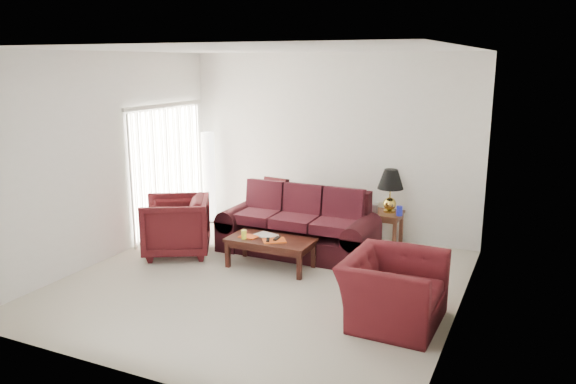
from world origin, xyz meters
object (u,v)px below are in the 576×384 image
Objects in this scene: sofa at (297,223)px; armchair_left at (176,226)px; floor_lamp at (209,177)px; end_table at (385,229)px; coffee_table at (271,253)px; armchair_right at (393,290)px.

sofa is 1.83m from armchair_left.
floor_lamp is at bearing 159.13° from sofa.
armchair_left reaches higher than end_table.
armchair_left is at bearing -151.72° from sofa.
floor_lamp is at bearing 139.86° from coffee_table.
armchair_right is 2.22m from coffee_table.
sofa is 2.37m from floor_lamp.
armchair_right reaches higher than end_table.
armchair_left is (0.51, -1.72, -0.39)m from floor_lamp.
armchair_right is 0.96× the size of coffee_table.
end_table is 2.66m from armchair_right.
armchair_right is (0.78, -2.54, 0.10)m from end_table.
sofa is 1.44m from end_table.
sofa is at bearing -141.82° from end_table.
sofa reaches higher than end_table.
armchair_left is 1.57m from coffee_table.
floor_lamp is (-3.28, 0.03, 0.55)m from end_table.
sofa is 0.77m from coffee_table.
sofa reaches higher than armchair_right.
sofa is 4.26× the size of end_table.
sofa is at bearing 80.50° from coffee_table.
armchair_left is at bearing -148.57° from end_table.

